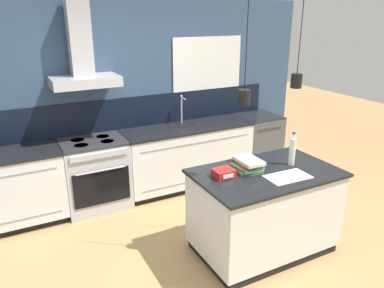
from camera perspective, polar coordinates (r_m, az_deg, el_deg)
The scene contains 11 objects.
ground_plane at distance 4.02m, azimuth 0.74°, elevation -17.71°, with size 16.00×16.00×0.00m, color tan.
wall_back at distance 5.16m, azimuth -10.17°, elevation 7.15°, with size 5.60×2.21×2.60m.
counter_run_left at distance 4.92m, azimuth -27.02°, elevation -6.40°, with size 1.40×0.64×0.91m.
counter_run_sink at distance 5.42m, azimuth -0.72°, elevation -1.80°, with size 1.88×0.64×1.32m.
oven_range at distance 5.00m, azimuth -14.50°, elevation -4.43°, with size 0.81×0.66×0.91m.
dishwasher at distance 6.05m, azimuth 9.81°, elevation 0.14°, with size 0.61×0.65×0.91m.
kitchen_island at distance 4.05m, azimuth 10.87°, elevation -9.99°, with size 1.46×0.91×0.91m.
bottle_on_island at distance 4.03m, azimuth 15.03°, elevation -1.04°, with size 0.07×0.07×0.36m.
book_stack at distance 3.83m, azimuth 8.47°, elevation -3.18°, with size 0.30×0.32×0.12m.
red_supply_box at distance 3.66m, azimuth 4.85°, elevation -4.44°, with size 0.20×0.17×0.08m.
paper_pile at distance 3.78m, azimuth 14.40°, elevation -4.85°, with size 0.45×0.27×0.01m.
Camera 1 is at (-1.53, -2.81, 2.43)m, focal length 35.00 mm.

